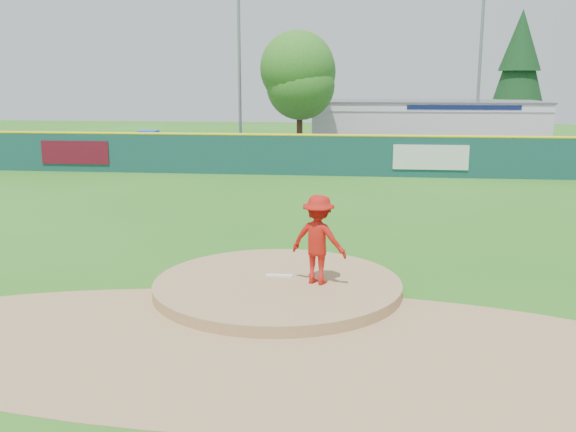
# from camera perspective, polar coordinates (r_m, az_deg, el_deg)

# --- Properties ---
(ground) EXTENTS (120.00, 120.00, 0.00)m
(ground) POSITION_cam_1_polar(r_m,az_deg,el_deg) (14.41, -0.93, -6.70)
(ground) COLOR #286B19
(ground) RESTS_ON ground
(pitchers_mound) EXTENTS (5.50, 5.50, 0.50)m
(pitchers_mound) POSITION_cam_1_polar(r_m,az_deg,el_deg) (14.41, -0.93, -6.70)
(pitchers_mound) COLOR #9E774C
(pitchers_mound) RESTS_ON ground
(pitching_rubber) EXTENTS (0.60, 0.15, 0.04)m
(pitching_rubber) POSITION_cam_1_polar(r_m,az_deg,el_deg) (14.61, -0.78, -5.32)
(pitching_rubber) COLOR white
(pitching_rubber) RESTS_ON pitchers_mound
(infield_dirt_arc) EXTENTS (15.40, 15.40, 0.01)m
(infield_dirt_arc) POSITION_cam_1_polar(r_m,az_deg,el_deg) (11.64, -2.93, -11.35)
(infield_dirt_arc) COLOR #9E774C
(infield_dirt_arc) RESTS_ON ground
(parking_lot) EXTENTS (44.00, 16.00, 0.02)m
(parking_lot) POSITION_cam_1_polar(r_m,az_deg,el_deg) (40.84, 4.11, 5.41)
(parking_lot) COLOR #38383A
(parking_lot) RESTS_ON ground
(pitcher) EXTENTS (1.44, 1.12, 1.96)m
(pitcher) POSITION_cam_1_polar(r_m,az_deg,el_deg) (13.93, 2.72, -2.10)
(pitcher) COLOR #AF160F
(pitcher) RESTS_ON pitchers_mound
(van) EXTENTS (4.75, 2.56, 1.27)m
(van) POSITION_cam_1_polar(r_m,az_deg,el_deg) (38.54, 10.12, 5.83)
(van) COLOR silver
(van) RESTS_ON parking_lot
(pool_building_grp) EXTENTS (15.20, 8.20, 3.31)m
(pool_building_grp) POSITION_cam_1_polar(r_m,az_deg,el_deg) (45.82, 12.03, 7.96)
(pool_building_grp) COLOR silver
(pool_building_grp) RESTS_ON ground
(fence_banners) EXTENTS (21.61, 0.04, 1.20)m
(fence_banners) POSITION_cam_1_polar(r_m,az_deg,el_deg) (32.18, -3.66, 5.45)
(fence_banners) COLOR #5D0D1C
(fence_banners) RESTS_ON ground
(playground_slide) EXTENTS (1.07, 3.02, 1.66)m
(playground_slide) POSITION_cam_1_polar(r_m,az_deg,el_deg) (40.25, -12.31, 6.27)
(playground_slide) COLOR blue
(playground_slide) RESTS_ON ground
(outfield_fence) EXTENTS (40.00, 0.14, 2.07)m
(outfield_fence) POSITION_cam_1_polar(r_m,az_deg,el_deg) (31.78, 3.38, 5.53)
(outfield_fence) COLOR #13403E
(outfield_fence) RESTS_ON ground
(deciduous_tree) EXTENTS (5.60, 5.60, 7.36)m
(deciduous_tree) POSITION_cam_1_polar(r_m,az_deg,el_deg) (38.73, 1.05, 11.82)
(deciduous_tree) COLOR #382314
(deciduous_tree) RESTS_ON ground
(conifer_tree) EXTENTS (4.40, 4.40, 9.50)m
(conifer_tree) POSITION_cam_1_polar(r_m,az_deg,el_deg) (50.79, 19.88, 12.26)
(conifer_tree) COLOR #382314
(conifer_tree) RESTS_ON ground
(light_pole_left) EXTENTS (1.75, 0.25, 11.00)m
(light_pole_left) POSITION_cam_1_polar(r_m,az_deg,el_deg) (41.31, -4.35, 13.87)
(light_pole_left) COLOR gray
(light_pole_left) RESTS_ON ground
(light_pole_right) EXTENTS (1.75, 0.25, 10.00)m
(light_pole_right) POSITION_cam_1_polar(r_m,az_deg,el_deg) (43.15, 16.68, 12.66)
(light_pole_right) COLOR gray
(light_pole_right) RESTS_ON ground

